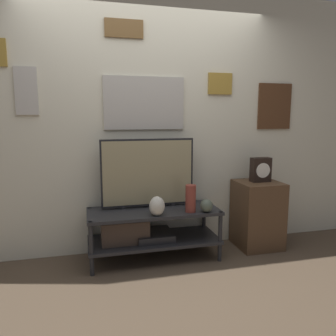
% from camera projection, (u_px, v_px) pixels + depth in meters
% --- Properties ---
extents(ground_plane, '(12.00, 12.00, 0.00)m').
position_uv_depth(ground_plane, '(161.00, 271.00, 3.04)').
color(ground_plane, '#4C3D2D').
extents(wall_back, '(6.40, 0.08, 2.70)m').
position_uv_depth(wall_back, '(147.00, 122.00, 3.40)').
color(wall_back, beige).
rests_on(wall_back, ground_plane).
extents(media_console, '(1.30, 0.52, 0.50)m').
position_uv_depth(media_console, '(144.00, 229.00, 3.25)').
color(media_console, '#232326').
rests_on(media_console, ground_plane).
extents(television, '(0.94, 0.05, 0.70)m').
position_uv_depth(television, '(148.00, 173.00, 3.29)').
color(television, black).
rests_on(television, media_console).
extents(vase_tall_ceramic, '(0.10, 0.10, 0.27)m').
position_uv_depth(vase_tall_ceramic, '(191.00, 198.00, 3.16)').
color(vase_tall_ceramic, brown).
rests_on(vase_tall_ceramic, media_console).
extents(vase_round_glass, '(0.12, 0.12, 0.12)m').
position_uv_depth(vase_round_glass, '(206.00, 206.00, 3.17)').
color(vase_round_glass, '#4C5647').
rests_on(vase_round_glass, media_console).
extents(vase_urn_stoneware, '(0.15, 0.14, 0.18)m').
position_uv_depth(vase_urn_stoneware, '(157.00, 206.00, 3.05)').
color(vase_urn_stoneware, beige).
rests_on(vase_urn_stoneware, media_console).
extents(side_table, '(0.46, 0.45, 0.72)m').
position_uv_depth(side_table, '(257.00, 214.00, 3.58)').
color(side_table, '#513823').
rests_on(side_table, ground_plane).
extents(mantel_clock, '(0.21, 0.11, 0.26)m').
position_uv_depth(mantel_clock, '(261.00, 170.00, 3.52)').
color(mantel_clock, black).
rests_on(mantel_clock, side_table).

